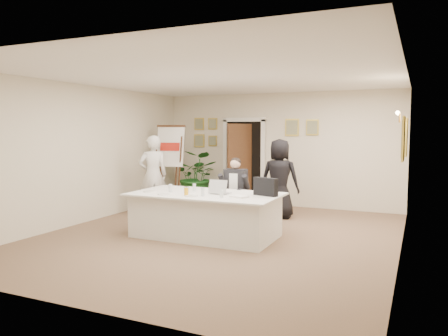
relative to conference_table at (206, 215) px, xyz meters
name	(u,v)px	position (x,y,z in m)	size (l,w,h in m)	color
floor	(219,236)	(0.20, 0.14, -0.39)	(7.00, 7.00, 0.00)	brown
ceiling	(219,77)	(0.20, 0.14, 2.41)	(6.00, 7.00, 0.02)	white
wall_back	(278,150)	(0.20, 3.64, 1.01)	(6.00, 0.10, 2.80)	beige
wall_front	(76,177)	(0.20, -3.36, 1.01)	(6.00, 0.10, 2.80)	beige
wall_left	(86,154)	(-2.80, 0.14, 1.01)	(0.10, 7.00, 2.80)	beige
wall_right	(403,163)	(3.20, 0.14, 1.01)	(0.10, 7.00, 2.80)	beige
doorway	(243,163)	(-0.68, 3.46, 0.65)	(1.14, 0.86, 2.20)	black
pictures_back_wall	(248,131)	(-0.60, 3.61, 1.46)	(3.40, 0.06, 0.80)	gold
pictures_right_wall	(404,138)	(3.17, 1.34, 1.36)	(0.06, 2.20, 0.80)	gold
wall_sconce	(401,118)	(3.10, 1.34, 1.71)	(0.20, 0.30, 0.24)	gold
conference_table	(206,215)	(0.00, 0.00, 0.00)	(2.62, 1.40, 0.78)	white
seated_man	(235,191)	(0.12, 1.04, 0.29)	(0.58, 0.62, 1.36)	black
flip_chart	(172,170)	(-2.10, 2.37, 0.51)	(0.70, 0.48, 1.96)	#402014
standing_man	(153,175)	(-2.00, 1.37, 0.49)	(0.65, 0.42, 1.77)	silver
standing_woman	(280,179)	(0.70, 2.14, 0.46)	(0.83, 0.54, 1.70)	black
potted_palm	(197,176)	(-1.92, 3.34, 0.28)	(1.22, 1.05, 1.35)	#206222
laptop	(221,186)	(0.26, 0.07, 0.52)	(0.33, 0.35, 0.28)	#B7BABC
laptop_bag	(266,187)	(1.06, 0.16, 0.54)	(0.44, 0.12, 0.31)	black
paper_stack	(239,197)	(0.72, -0.19, 0.40)	(0.28, 0.19, 0.03)	white
plate_left	(149,191)	(-1.00, -0.26, 0.39)	(0.22, 0.22, 0.01)	white
plate_mid	(164,194)	(-0.58, -0.44, 0.39)	(0.22, 0.22, 0.01)	white
plate_near	(191,196)	(-0.05, -0.43, 0.39)	(0.22, 0.22, 0.01)	white
glass_a	(170,188)	(-0.65, -0.11, 0.45)	(0.07, 0.07, 0.14)	silver
glass_b	(203,192)	(0.10, -0.31, 0.45)	(0.06, 0.06, 0.14)	silver
glass_c	(221,193)	(0.47, -0.34, 0.45)	(0.06, 0.06, 0.14)	silver
glass_d	(194,187)	(-0.30, 0.14, 0.45)	(0.06, 0.06, 0.14)	silver
oj_glass	(186,192)	(-0.17, -0.39, 0.45)	(0.07, 0.07, 0.13)	#E8A313
steel_jug	(186,190)	(-0.34, -0.09, 0.44)	(0.09, 0.09, 0.11)	silver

